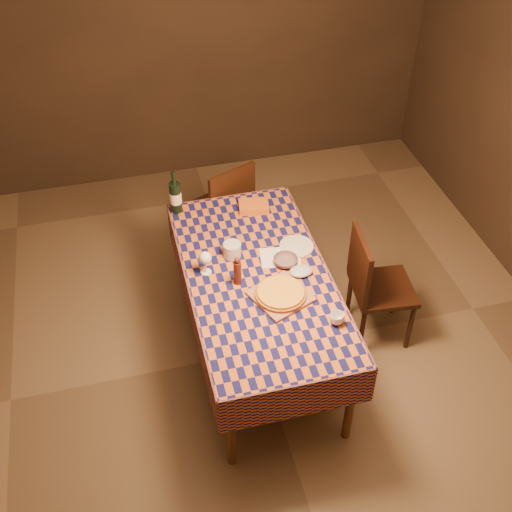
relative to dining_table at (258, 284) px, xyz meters
The scene contains 16 objects.
room 0.66m from the dining_table, ahead, with size 5.00×5.10×2.70m.
dining_table is the anchor object (origin of this frame).
cutting_board 0.26m from the dining_table, 68.43° to the right, with size 0.33×0.33×0.02m, color #996548.
pizza 0.27m from the dining_table, 68.43° to the right, with size 0.38×0.38×0.03m.
pepper_mill 0.23m from the dining_table, 167.57° to the right, with size 0.06×0.06×0.22m.
bowl 0.24m from the dining_table, 17.10° to the left, with size 0.16×0.16×0.05m, color #684E58.
wine_glass 0.40m from the dining_table, 160.29° to the left, with size 0.09×0.09×0.17m.
wine_bottle 0.94m from the dining_table, 116.21° to the left, with size 0.11×0.11×0.35m.
deli_tub 0.29m from the dining_table, 116.55° to the left, with size 0.12×0.12×0.10m, color silver.
takeout_container 0.73m from the dining_table, 78.05° to the left, with size 0.22×0.15×0.05m, color #CA641A.
white_plate 0.40m from the dining_table, 32.60° to the left, with size 0.24×0.24×0.01m, color silver.
tumbler 0.65m from the dining_table, 55.37° to the right, with size 0.09×0.09×0.07m, color white.
flour_patch 0.25m from the dining_table, 35.88° to the left, with size 0.27×0.20×0.00m, color silver.
flour_bag 0.30m from the dining_table, 10.64° to the right, with size 0.16×0.12×0.05m, color #A5B1D4.
chair_far 1.13m from the dining_table, 89.47° to the left, with size 0.55×0.56×0.93m.
chair_right 0.85m from the dining_table, ahead, with size 0.47×0.46×0.93m.
Camera 1 is at (-0.77, -2.97, 3.67)m, focal length 45.00 mm.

